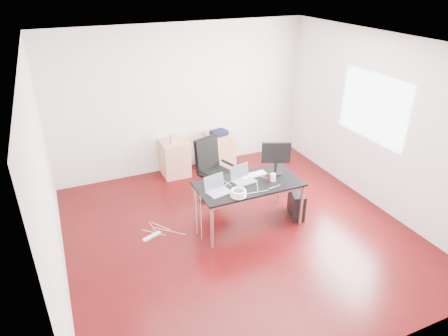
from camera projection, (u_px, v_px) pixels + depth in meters
name	position (u px, v px, depth m)	size (l,w,h in m)	color
room_shell	(242.00, 148.00, 5.53)	(5.00, 5.00, 5.00)	#380607
desk	(249.00, 186.00, 6.06)	(1.60, 0.80, 0.73)	black
office_chair	(213.00, 167.00, 6.80)	(0.60, 0.62, 1.08)	black
filing_cabinet_left	(175.00, 158.00, 7.70)	(0.50, 0.50, 0.70)	tan
filing_cabinet_right	(220.00, 150.00, 8.05)	(0.50, 0.50, 0.70)	tan
pc_tower	(296.00, 203.00, 6.47)	(0.20, 0.45, 0.44)	black
wastebasket	(202.00, 162.00, 8.02)	(0.24, 0.24, 0.28)	black
power_strip	(152.00, 236.00, 6.02)	(0.30, 0.06, 0.04)	white
laptop_left	(217.00, 188.00, 5.77)	(0.37, 0.32, 0.23)	silver
laptop_right	(243.00, 178.00, 6.07)	(0.37, 0.31, 0.23)	silver
monitor	(276.00, 156.00, 6.22)	(0.43, 0.26, 0.51)	black
keyboard	(253.00, 175.00, 6.24)	(0.44, 0.14, 0.02)	white
cup_white	(273.00, 177.00, 6.07)	(0.08, 0.08, 0.12)	white
cup_brown	(270.00, 177.00, 6.10)	(0.08, 0.08, 0.10)	#50211B
cable_coil	(238.00, 193.00, 5.66)	(0.24, 0.24, 0.11)	white
power_adapter	(241.00, 190.00, 5.81)	(0.07, 0.07, 0.03)	white
speaker	(173.00, 139.00, 7.43)	(0.09, 0.08, 0.18)	#9E9E9E
navy_garment	(219.00, 133.00, 7.81)	(0.30, 0.24, 0.09)	black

